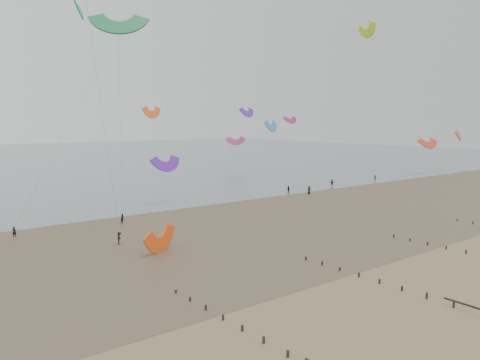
{
  "coord_description": "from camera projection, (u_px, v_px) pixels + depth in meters",
  "views": [
    {
      "loc": [
        -35.88,
        -26.53,
        16.65
      ],
      "look_at": [
        6.28,
        28.0,
        8.0
      ],
      "focal_mm": 35.0,
      "sensor_mm": 36.0,
      "label": 1
    }
  ],
  "objects": [
    {
      "name": "ground",
      "position": [
        367.0,
        297.0,
        44.68
      ],
      "size": [
        500.0,
        500.0,
        0.0
      ],
      "primitive_type": "plane",
      "color": "brown",
      "rests_on": "ground"
    },
    {
      "name": "sea_and_shore",
      "position": [
        158.0,
        235.0,
        69.21
      ],
      "size": [
        500.0,
        665.0,
        0.03
      ],
      "color": "#475654",
      "rests_on": "ground"
    },
    {
      "name": "kitesurfer_lead",
      "position": [
        14.0,
        232.0,
        67.65
      ],
      "size": [
        0.69,
        0.62,
        1.58
      ],
      "primitive_type": "imported",
      "rotation": [
        0.0,
        0.0,
        2.61
      ],
      "color": "black",
      "rests_on": "ground"
    },
    {
      "name": "kitesurfers",
      "position": [
        249.0,
        199.0,
        95.95
      ],
      "size": [
        147.03,
        22.48,
        1.86
      ],
      "color": "black",
      "rests_on": "ground"
    },
    {
      "name": "grounded_kite",
      "position": [
        161.0,
        252.0,
        60.12
      ],
      "size": [
        7.66,
        7.2,
        3.35
      ],
      "primitive_type": null,
      "rotation": [
        1.54,
        0.0,
        0.54
      ],
      "color": "#FF4D10",
      "rests_on": "ground"
    },
    {
      "name": "kites_airborne",
      "position": [
        25.0,
        96.0,
        107.32
      ],
      "size": [
        237.76,
        108.69,
        41.75
      ],
      "color": "#1424D6",
      "rests_on": "ground"
    }
  ]
}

